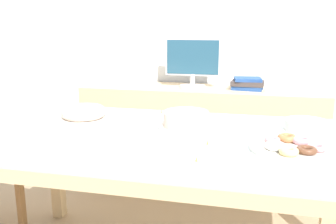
# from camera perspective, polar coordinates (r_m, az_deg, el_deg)

# --- Properties ---
(wall_back) EXTENTS (8.00, 0.10, 2.60)m
(wall_back) POSITION_cam_1_polar(r_m,az_deg,el_deg) (3.18, 6.09, 13.67)
(wall_back) COLOR silver
(wall_back) RESTS_ON ground
(dining_table) EXTENTS (1.82, 0.98, 0.77)m
(dining_table) POSITION_cam_1_polar(r_m,az_deg,el_deg) (1.82, -0.40, -5.87)
(dining_table) COLOR silver
(dining_table) RESTS_ON ground
(sideboard) EXTENTS (1.87, 0.44, 0.79)m
(sideboard) POSITION_cam_1_polar(r_m,az_deg,el_deg) (3.02, 4.94, -3.72)
(sideboard) COLOR #D1B284
(sideboard) RESTS_ON ground
(computer_monitor) EXTENTS (0.42, 0.20, 0.38)m
(computer_monitor) POSITION_cam_1_polar(r_m,az_deg,el_deg) (2.91, 3.79, 7.43)
(computer_monitor) COLOR silver
(computer_monitor) RESTS_ON sideboard
(book_stack) EXTENTS (0.25, 0.18, 0.09)m
(book_stack) POSITION_cam_1_polar(r_m,az_deg,el_deg) (2.89, 12.03, 4.24)
(book_stack) COLOR #23478C
(book_stack) RESTS_ON sideboard
(cake_chocolate_round) EXTENTS (0.28, 0.28, 0.09)m
(cake_chocolate_round) POSITION_cam_1_polar(r_m,az_deg,el_deg) (1.88, 2.77, -1.29)
(cake_chocolate_round) COLOR silver
(cake_chocolate_round) RESTS_ON dining_table
(cake_golden_bundt) EXTENTS (0.31, 0.31, 0.08)m
(cake_golden_bundt) POSITION_cam_1_polar(r_m,az_deg,el_deg) (2.10, -12.75, -0.22)
(cake_golden_bundt) COLOR silver
(cake_golden_bundt) RESTS_ON dining_table
(pastry_platter) EXTENTS (0.36, 0.36, 0.04)m
(pastry_platter) POSITION_cam_1_polar(r_m,az_deg,el_deg) (1.64, 18.48, -5.12)
(pastry_platter) COLOR silver
(pastry_platter) RESTS_ON dining_table
(plate_stack) EXTENTS (0.21, 0.21, 0.05)m
(plate_stack) POSITION_cam_1_polar(r_m,az_deg,el_deg) (1.97, 20.30, -1.90)
(plate_stack) COLOR silver
(plate_stack) RESTS_ON dining_table
(tealight_right_edge) EXTENTS (0.04, 0.04, 0.04)m
(tealight_right_edge) POSITION_cam_1_polar(r_m,az_deg,el_deg) (1.41, 4.36, -7.75)
(tealight_right_edge) COLOR silver
(tealight_right_edge) RESTS_ON dining_table
(tealight_left_edge) EXTENTS (0.04, 0.04, 0.04)m
(tealight_left_edge) POSITION_cam_1_polar(r_m,az_deg,el_deg) (2.14, -1.01, -0.30)
(tealight_left_edge) COLOR silver
(tealight_left_edge) RESTS_ON dining_table
(tealight_near_front) EXTENTS (0.04, 0.04, 0.04)m
(tealight_near_front) POSITION_cam_1_polar(r_m,az_deg,el_deg) (1.60, 6.03, -5.15)
(tealight_near_front) COLOR silver
(tealight_near_front) RESTS_ON dining_table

